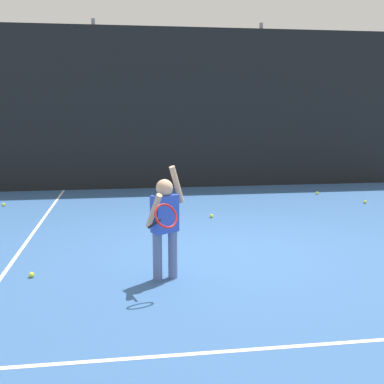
# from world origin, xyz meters

# --- Properties ---
(ground_plane) EXTENTS (20.00, 20.00, 0.00)m
(ground_plane) POSITION_xyz_m (0.00, 0.00, 0.00)
(ground_plane) COLOR #335B93
(court_line_baseline) EXTENTS (9.00, 0.05, 0.00)m
(court_line_baseline) POSITION_xyz_m (0.00, -2.75, 0.00)
(court_line_baseline) COLOR white
(court_line_baseline) RESTS_ON ground
(court_line_sideline) EXTENTS (0.05, 9.00, 0.00)m
(court_line_sideline) POSITION_xyz_m (-2.92, 1.00, 0.00)
(court_line_sideline) COLOR white
(court_line_sideline) RESTS_ON ground
(back_fence_windscreen) EXTENTS (12.68, 0.08, 3.96)m
(back_fence_windscreen) POSITION_xyz_m (0.00, 5.55, 1.98)
(back_fence_windscreen) COLOR black
(back_fence_windscreen) RESTS_ON ground
(fence_post_1) EXTENTS (0.09, 0.09, 4.11)m
(fence_post_1) POSITION_xyz_m (-2.06, 5.61, 2.05)
(fence_post_1) COLOR slate
(fence_post_1) RESTS_ON ground
(fence_post_2) EXTENTS (0.09, 0.09, 4.11)m
(fence_post_2) POSITION_xyz_m (2.06, 5.61, 2.05)
(fence_post_2) COLOR slate
(fence_post_2) RESTS_ON ground
(tennis_player) EXTENTS (0.50, 0.82, 1.35)m
(tennis_player) POSITION_xyz_m (-0.96, -0.99, 0.73)
(tennis_player) COLOR slate
(tennis_player) RESTS_ON ground
(tennis_ball_0) EXTENTS (0.07, 0.07, 0.07)m
(tennis_ball_0) POSITION_xyz_m (-2.55, -0.70, 0.03)
(tennis_ball_0) COLOR #CCE033
(tennis_ball_0) RESTS_ON ground
(tennis_ball_2) EXTENTS (0.07, 0.07, 0.07)m
(tennis_ball_2) POSITION_xyz_m (3.66, 2.90, 0.03)
(tennis_ball_2) COLOR #CCE033
(tennis_ball_2) RESTS_ON ground
(tennis_ball_3) EXTENTS (0.07, 0.07, 0.07)m
(tennis_ball_3) POSITION_xyz_m (3.08, 4.07, 0.03)
(tennis_ball_3) COLOR #CCE033
(tennis_ball_3) RESTS_ON ground
(tennis_ball_4) EXTENTS (0.07, 0.07, 0.07)m
(tennis_ball_4) POSITION_xyz_m (0.17, 2.07, 0.03)
(tennis_ball_4) COLOR #CCE033
(tennis_ball_4) RESTS_ON ground
(tennis_ball_5) EXTENTS (0.07, 0.07, 0.07)m
(tennis_ball_5) POSITION_xyz_m (-3.92, 3.70, 0.03)
(tennis_ball_5) COLOR #CCE033
(tennis_ball_5) RESTS_ON ground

